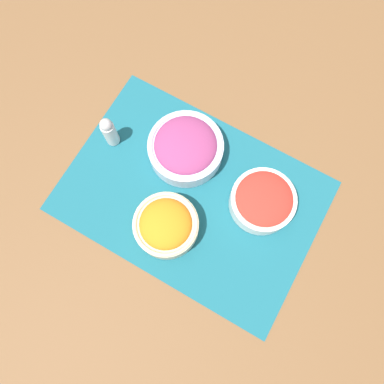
% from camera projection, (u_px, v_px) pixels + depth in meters
% --- Properties ---
extents(ground_plane, '(3.00, 3.00, 0.00)m').
position_uv_depth(ground_plane, '(192.00, 196.00, 0.88)').
color(ground_plane, brown).
extents(placemat, '(0.58, 0.41, 0.00)m').
position_uv_depth(placemat, '(192.00, 196.00, 0.88)').
color(placemat, '#195B6B').
rests_on(placemat, ground_plane).
extents(carrot_bowl, '(0.14, 0.14, 0.08)m').
position_uv_depth(carrot_bowl, '(166.00, 225.00, 0.82)').
color(carrot_bowl, beige).
rests_on(carrot_bowl, placemat).
extents(onion_bowl, '(0.18, 0.18, 0.07)m').
position_uv_depth(onion_bowl, '(186.00, 147.00, 0.87)').
color(onion_bowl, silver).
rests_on(onion_bowl, placemat).
extents(tomato_bowl, '(0.15, 0.15, 0.07)m').
position_uv_depth(tomato_bowl, '(263.00, 201.00, 0.83)').
color(tomato_bowl, white).
rests_on(tomato_bowl, placemat).
extents(pepper_shaker, '(0.03, 0.03, 0.10)m').
position_uv_depth(pepper_shaker, '(109.00, 131.00, 0.86)').
color(pepper_shaker, silver).
rests_on(pepper_shaker, placemat).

